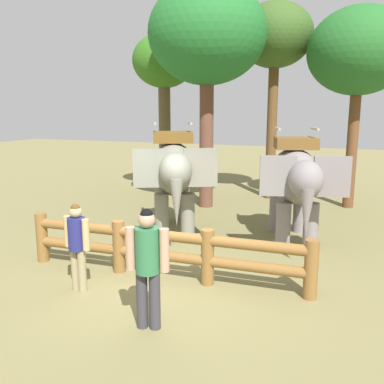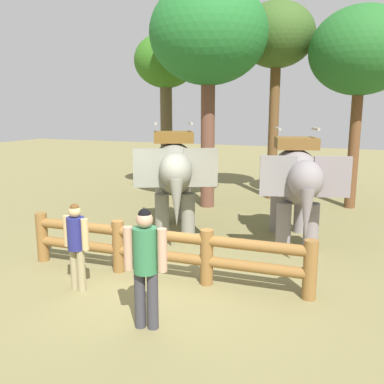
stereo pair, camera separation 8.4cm
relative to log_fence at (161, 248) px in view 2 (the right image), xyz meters
name	(u,v)px [view 2 (the right image)]	position (x,y,z in m)	size (l,w,h in m)	color
ground_plane	(159,279)	(0.00, -0.08, -0.61)	(60.00, 60.00, 0.00)	olive
log_fence	(161,248)	(0.00, 0.00, 0.00)	(5.76, 0.51, 1.05)	brown
elephant_near_left	(174,172)	(-1.01, 2.81, 1.02)	(2.65, 3.39, 2.89)	gray
elephant_center	(296,180)	(2.03, 3.10, 0.96)	(2.21, 3.33, 2.79)	gray
tourist_woman_in_black	(76,241)	(-1.13, -1.06, 0.32)	(0.56, 0.35, 1.59)	#9A8D65
tourist_man_in_blue	(145,260)	(0.64, -1.76, 0.45)	(0.64, 0.42, 1.83)	#38373F
tree_far_left	(166,67)	(-3.56, 7.67, 4.17)	(2.34, 2.34, 5.98)	brown
tree_back_center	(277,39)	(0.45, 8.15, 4.97)	(2.60, 2.60, 6.81)	brown
tree_far_right	(208,36)	(-1.26, 5.99, 4.85)	(3.70, 3.70, 7.09)	brown
tree_deep_back	(361,53)	(3.18, 7.63, 4.33)	(3.19, 3.19, 6.34)	brown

